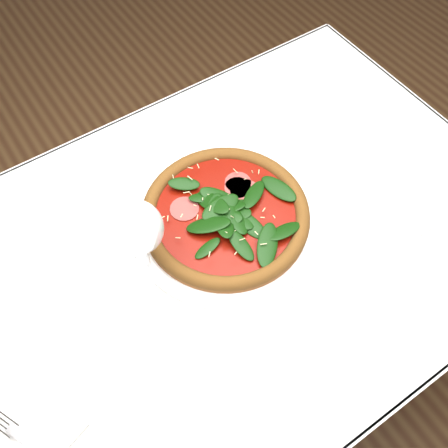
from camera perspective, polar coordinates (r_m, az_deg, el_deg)
ground at (r=1.64m, az=-0.19°, el=-15.66°), size 6.00×6.00×0.00m
dining_table at (r=1.03m, az=-0.29°, el=-5.31°), size 1.21×0.81×0.75m
plate at (r=0.97m, az=0.17°, el=0.60°), size 0.37×0.37×0.02m
pizza at (r=0.95m, az=0.17°, el=1.30°), size 0.40×0.40×0.04m
wine_glass at (r=0.81m, az=-9.64°, el=-0.58°), size 0.08×0.08×0.20m
fork at (r=0.87m, az=-21.88°, el=-21.81°), size 0.08×0.14×0.00m
saucer_near at (r=1.05m, az=19.53°, el=1.77°), size 0.14×0.14×0.01m
saucer_far at (r=1.20m, az=10.88°, el=13.88°), size 0.13×0.13×0.01m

